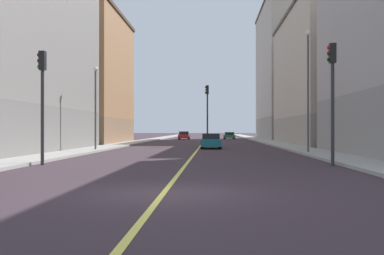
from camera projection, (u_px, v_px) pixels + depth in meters
The scene contains 15 objects.
ground_plane at pixel (164, 193), 11.97m from camera, with size 400.00×400.00×0.00m, color #382930.
sidewalk_left at pixel (267, 141), 60.52m from camera, with size 2.58×168.00×0.15m, color #9E9B93.
sidewalk_right at pixel (141, 141), 61.32m from camera, with size 2.58×168.00×0.15m, color #9E9B93.
lane_center_stripe at pixel (204, 142), 60.92m from camera, with size 0.16×154.00×0.01m, color #E5D14C.
building_left_mid at pixel (336, 77), 51.16m from camera, with size 11.12×24.37×15.16m.
building_left_far at pixel (294, 72), 77.63m from camera, with size 11.12×24.73×23.10m.
building_right_midblock at pixel (77, 79), 54.50m from camera, with size 11.12×17.34×15.63m.
traffic_light_left_near at pixel (332, 86), 20.74m from camera, with size 0.40×0.32×5.64m.
traffic_light_right_near at pixel (42, 90), 21.39m from camera, with size 0.40×0.32×5.40m.
traffic_light_median_far at pixel (207, 107), 46.21m from camera, with size 0.40×0.32×6.20m.
street_lamp_left_near at pixel (308, 80), 30.90m from camera, with size 0.36×0.36×8.33m.
street_lamp_right_near at pixel (95, 99), 34.82m from camera, with size 0.36×0.36×6.38m.
car_red at pixel (184, 136), 76.67m from camera, with size 1.85×4.56×1.35m.
car_green at pixel (229, 136), 79.63m from camera, with size 1.97×4.07×1.21m.
car_teal at pixel (211, 141), 39.94m from camera, with size 1.84×4.53×1.33m.
Camera 1 is at (1.31, -11.93, 1.69)m, focal length 42.27 mm.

